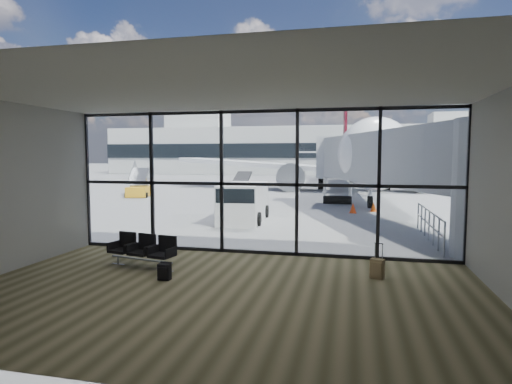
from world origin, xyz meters
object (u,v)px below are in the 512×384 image
at_px(seating_row, 144,249).
at_px(suitcase, 377,269).
at_px(backpack, 164,272).
at_px(service_van, 243,202).
at_px(airliner, 353,156).
at_px(belt_loader, 239,188).
at_px(mobile_stairs, 140,190).

height_order(seating_row, suitcase, seating_row).
bearing_deg(backpack, service_van, 93.89).
xyz_separation_m(seating_row, airliner, (5.63, 30.57, 2.63)).
bearing_deg(belt_loader, airliner, 43.74).
bearing_deg(airliner, service_van, -106.66).
bearing_deg(backpack, mobile_stairs, 120.44).
bearing_deg(service_van, seating_row, -98.18).
xyz_separation_m(airliner, belt_loader, (-8.70, -9.05, -2.52)).
bearing_deg(seating_row, backpack, -32.45).
xyz_separation_m(seating_row, mobile_stairs, (-10.24, 18.98, 0.01)).
height_order(service_van, mobile_stairs, mobile_stairs).
xyz_separation_m(seating_row, suitcase, (6.26, 0.18, -0.23)).
bearing_deg(belt_loader, service_van, -76.45).
height_order(airliner, service_van, airliner).
relative_size(backpack, service_van, 0.11).
distance_m(backpack, mobile_stairs, 23.07).
height_order(seating_row, airliner, airliner).
bearing_deg(suitcase, seating_row, -159.00).
bearing_deg(suitcase, backpack, -146.68).
relative_size(seating_row, suitcase, 2.28).
distance_m(seating_row, suitcase, 6.27).
bearing_deg(seating_row, mobile_stairs, 130.46).
bearing_deg(service_van, mobile_stairs, 132.28).
relative_size(backpack, mobile_stairs, 0.14).
bearing_deg(backpack, seating_row, 136.39).
bearing_deg(belt_loader, seating_row, -84.29).
distance_m(suitcase, mobile_stairs, 25.02).
bearing_deg(belt_loader, backpack, -81.92).
distance_m(suitcase, airliner, 30.53).
xyz_separation_m(service_van, belt_loader, (-3.69, 12.89, -0.30)).
xyz_separation_m(service_van, mobile_stairs, (-10.86, 10.35, -0.40)).
xyz_separation_m(backpack, suitcase, (5.15, 1.28, 0.05)).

